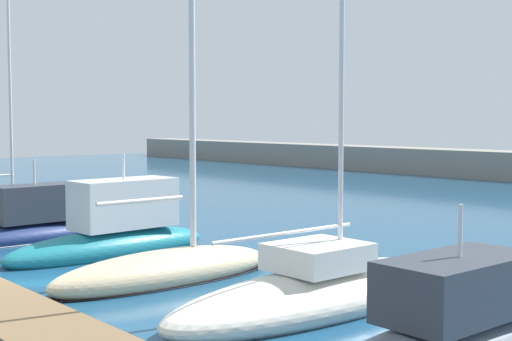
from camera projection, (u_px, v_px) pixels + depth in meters
name	position (u px, v px, depth m)	size (l,w,h in m)	color
sailboat_white_nearest	(0.00, 214.00, 28.71)	(2.30, 7.56, 13.26)	white
motorboat_navy_second	(27.00, 226.00, 25.16)	(2.14, 6.35, 3.17)	navy
motorboat_teal_third	(115.00, 232.00, 22.70)	(2.27, 7.14, 3.53)	#19707F
sailboat_sand_fourth	(166.00, 269.00, 18.89)	(1.95, 6.71, 10.65)	beige
sailboat_ivory_fifth	(326.00, 290.00, 16.39)	(2.72, 9.04, 18.17)	silver
motorboat_slate_sixth	(456.00, 336.00, 12.62)	(2.00, 7.69, 3.16)	slate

